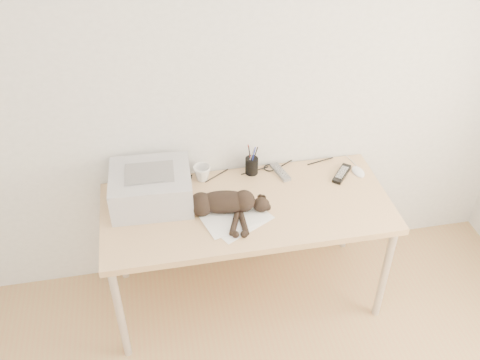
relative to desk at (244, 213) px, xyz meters
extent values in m
plane|color=white|center=(0.00, 0.27, 0.69)|extent=(3.50, 0.00, 3.50)
cube|color=tan|center=(0.00, -0.09, 0.11)|extent=(1.60, 0.70, 0.04)
cylinder|color=silver|center=(-0.75, -0.39, -0.26)|extent=(0.04, 0.04, 0.70)
cylinder|color=silver|center=(0.75, -0.39, -0.26)|extent=(0.04, 0.04, 0.70)
cylinder|color=silver|center=(-0.75, 0.21, -0.26)|extent=(0.04, 0.04, 0.70)
cylinder|color=silver|center=(0.75, 0.21, -0.26)|extent=(0.04, 0.04, 0.70)
cube|color=tan|center=(0.00, 0.24, -0.21)|extent=(1.48, 0.02, 0.60)
cube|color=#ADADB2|center=(-0.51, 0.05, 0.23)|extent=(0.45, 0.39, 0.20)
cube|color=black|center=(-0.51, 0.05, 0.24)|extent=(0.37, 0.04, 0.12)
cube|color=slate|center=(-0.51, 0.05, 0.33)|extent=(0.27, 0.20, 0.01)
cube|color=white|center=(-0.07, -0.19, 0.14)|extent=(0.39, 0.35, 0.00)
cube|color=white|center=(-0.10, -0.17, 0.14)|extent=(0.37, 0.31, 0.00)
ellipsoid|color=black|center=(-0.13, -0.11, 0.20)|extent=(0.32, 0.17, 0.13)
sphere|color=black|center=(-0.26, -0.10, 0.19)|extent=(0.13, 0.13, 0.13)
ellipsoid|color=black|center=(0.06, -0.15, 0.18)|extent=(0.10, 0.10, 0.08)
cone|color=black|center=(0.07, -0.11, 0.21)|extent=(0.04, 0.05, 0.04)
cone|color=black|center=(0.09, -0.11, 0.21)|extent=(0.04, 0.05, 0.04)
cylinder|color=black|center=(-0.10, -0.23, 0.15)|extent=(0.06, 0.18, 0.03)
cylinder|color=black|center=(-0.05, -0.24, 0.15)|extent=(0.06, 0.18, 0.03)
cylinder|color=black|center=(-0.37, -0.04, 0.15)|extent=(0.20, 0.05, 0.02)
imported|color=white|center=(-0.21, 0.19, 0.18)|extent=(0.14, 0.14, 0.09)
cylinder|color=black|center=(0.09, 0.20, 0.19)|extent=(0.08, 0.08, 0.10)
cylinder|color=#990C0C|center=(0.07, 0.20, 0.26)|extent=(0.01, 0.01, 0.14)
cylinder|color=navy|center=(0.10, 0.21, 0.26)|extent=(0.01, 0.01, 0.14)
cylinder|color=black|center=(0.09, 0.19, 0.26)|extent=(0.01, 0.01, 0.14)
cube|color=slate|center=(0.25, 0.16, 0.14)|extent=(0.09, 0.18, 0.02)
cube|color=black|center=(0.61, 0.08, 0.14)|extent=(0.16, 0.18, 0.02)
ellipsoid|color=white|center=(0.71, 0.08, 0.15)|extent=(0.08, 0.12, 0.04)
camera|label=1|loc=(-0.46, -2.28, 2.06)|focal=40.00mm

